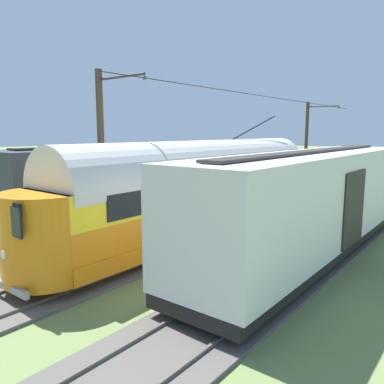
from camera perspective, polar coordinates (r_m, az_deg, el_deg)
ground_plane at (r=18.30m, az=3.80°, el=-5.88°), size 220.00×220.00×0.00m
track_streetcar_siding at (r=16.43m, az=18.72°, el=-7.88°), size 2.80×80.00×0.18m
track_adjacent_siding at (r=18.53m, az=4.35°, el=-5.52°), size 2.80×80.00×0.18m
track_third_siding at (r=21.55m, az=-6.48°, el=-3.50°), size 2.80×80.00×0.18m
vintage_streetcar at (r=16.96m, az=1.75°, el=0.76°), size 2.65×17.87×5.38m
boxcar_adjacent at (r=20.54m, az=-8.46°, el=1.82°), size 2.96×14.54×3.85m
boxcar_far_siding at (r=14.74m, az=17.40°, el=-1.28°), size 2.96×14.48×3.85m
catenary_pole_foreground at (r=33.71m, az=16.69°, el=6.92°), size 2.76×0.28×7.10m
catenary_pole_mid_near at (r=15.97m, az=-13.13°, el=5.23°), size 2.76×0.28×7.10m
overhead_wire_run at (r=23.61m, az=13.27°, el=13.28°), size 2.56×25.36×0.18m
track_end_bumper at (r=34.04m, az=12.07°, el=1.52°), size 1.80×0.60×0.80m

